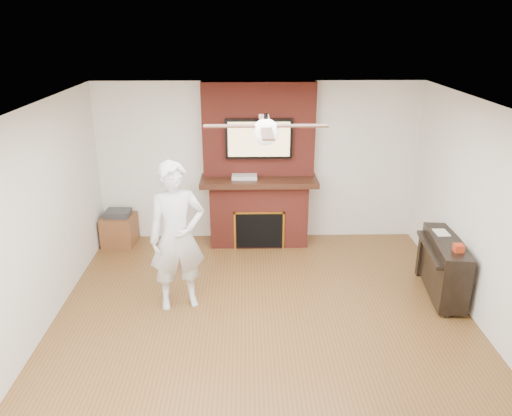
{
  "coord_description": "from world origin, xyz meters",
  "views": [
    {
      "loc": [
        -0.2,
        -4.8,
        3.35
      ],
      "look_at": [
        -0.08,
        0.9,
        1.19
      ],
      "focal_mm": 35.0,
      "sensor_mm": 36.0,
      "label": 1
    }
  ],
  "objects_px": {
    "side_table": "(119,228)",
    "person": "(177,237)",
    "piano": "(444,266)",
    "fireplace": "(259,182)"
  },
  "relations": [
    {
      "from": "side_table",
      "to": "fireplace",
      "type": "bearing_deg",
      "value": 5.32
    },
    {
      "from": "fireplace",
      "to": "piano",
      "type": "xyz_separation_m",
      "value": [
        2.31,
        -1.73,
        -0.58
      ]
    },
    {
      "from": "fireplace",
      "to": "side_table",
      "type": "height_order",
      "value": "fireplace"
    },
    {
      "from": "piano",
      "to": "side_table",
      "type": "bearing_deg",
      "value": 166.25
    },
    {
      "from": "person",
      "to": "side_table",
      "type": "relative_size",
      "value": 3.28
    },
    {
      "from": "side_table",
      "to": "person",
      "type": "bearing_deg",
      "value": -53.75
    },
    {
      "from": "person",
      "to": "side_table",
      "type": "xyz_separation_m",
      "value": [
        -1.18,
        1.84,
        -0.66
      ]
    },
    {
      "from": "side_table",
      "to": "piano",
      "type": "xyz_separation_m",
      "value": [
        4.51,
        -1.66,
        0.15
      ]
    },
    {
      "from": "side_table",
      "to": "piano",
      "type": "relative_size",
      "value": 0.47
    },
    {
      "from": "fireplace",
      "to": "piano",
      "type": "distance_m",
      "value": 2.95
    }
  ]
}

